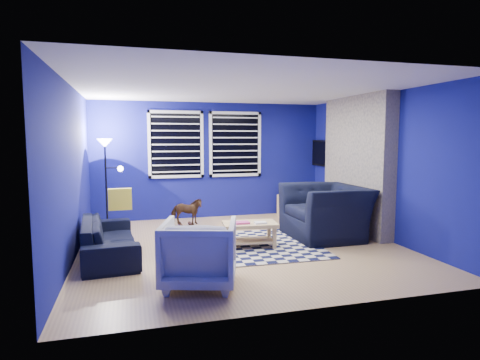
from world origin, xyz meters
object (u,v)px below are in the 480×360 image
Objects in this scene: sofa at (109,238)px; armchair_bent at (199,253)px; tv at (323,153)px; rocking_horse at (186,211)px; armchair_big at (325,212)px; cabinet at (292,204)px; floor_lamp at (106,155)px; coffee_table at (250,229)px.

armchair_bent is (1.08, -1.48, 0.12)m from sofa.
rocking_horse is (-3.12, -0.49, -1.07)m from tv.
tv is 0.53× the size of sofa.
tv is at bearing -69.88° from sofa.
cabinet is (0.23, 2.07, -0.21)m from armchair_big.
sofa is at bearing -37.20° from armchair_bent.
floor_lamp reaches higher than sofa.
floor_lamp reaches higher than coffee_table.
rocking_horse is at bearing -171.07° from tv.
cabinet is at bearing 5.17° from floor_lamp.
armchair_bent is (-3.38, -3.54, -1.01)m from tv.
floor_lamp reaches higher than cabinet.
armchair_big reaches higher than armchair_bent.
armchair_bent is at bearing -144.77° from cabinet.
rocking_horse is at bearing 115.77° from coffee_table.
coffee_table is (1.05, 1.42, -0.10)m from armchair_bent.
armchair_big is 1.51m from coffee_table.
rocking_horse reaches higher than sofa.
tv reaches higher than armchair_big.
tv is 1.16× the size of armchair_bent.
tv is 1.62× the size of rocking_horse.
rocking_horse is 2.60m from cabinet.
armchair_big reaches higher than coffee_table.
rocking_horse is at bearing -121.55° from armchair_big.
tv is at bearing -40.24° from cabinet.
tv reaches higher than coffee_table.
coffee_table is 2.91m from cabinet.
tv is 2.23m from armchair_big.
armchair_big is at bearing -115.43° from tv.
cabinet reaches higher than sofa.
coffee_table is (0.78, -1.63, -0.04)m from rocking_horse.
sofa is at bearing -86.83° from floor_lamp.
cabinet is at bearing -63.54° from sofa.
tv is 1.34m from cabinet.
armchair_big is 2.10m from cabinet.
tv is 1.55× the size of cabinet.
sofa is at bearing -87.24° from armchair_big.
armchair_bent reaches higher than cabinet.
floor_lamp reaches higher than tv.
sofa reaches higher than coffee_table.
sofa is at bearing -167.73° from cabinet.
armchair_bent is at bearing -148.35° from sofa.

